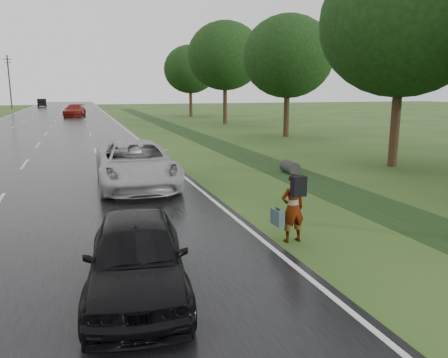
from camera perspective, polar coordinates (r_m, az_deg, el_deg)
road at (r=52.45m, az=-21.38°, el=6.83°), size 14.00×180.00×0.04m
edge_stripe_east at (r=52.54m, az=-13.97°, el=7.31°), size 0.12×180.00×0.01m
center_line at (r=52.45m, az=-21.38°, el=6.86°), size 0.12×180.00×0.01m
drainage_ditch at (r=27.66m, az=0.43°, el=4.08°), size 2.20×120.00×0.56m
utility_pole_distant at (r=93.03m, az=-26.23°, el=11.37°), size 1.60×0.26×10.00m
tree_east_b at (r=22.64m, az=22.36°, el=18.46°), size 7.60×7.60×10.11m
tree_east_c at (r=34.99m, az=8.36°, el=15.54°), size 7.00×7.00×9.29m
tree_east_d at (r=47.85m, az=0.14°, el=15.78°), size 8.00×8.00×10.76m
tree_east_f at (r=61.15m, az=-4.43°, el=14.10°), size 7.20×7.20×9.62m
pedestrian at (r=10.65m, az=8.89°, el=-3.67°), size 0.76×0.67×1.68m
white_pickup at (r=16.85m, az=-11.41°, el=1.94°), size 2.95×6.17×1.70m
dark_sedan at (r=7.99m, az=-11.32°, el=-9.77°), size 2.21×4.44×1.45m
far_car_red at (r=63.65m, az=-18.92°, el=8.47°), size 3.30×6.11×1.68m
far_car_dark at (r=103.65m, az=-22.69°, el=9.18°), size 2.17×5.33×1.72m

